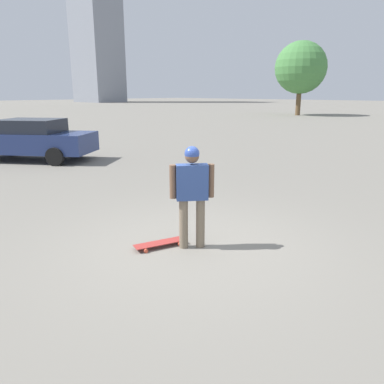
{
  "coord_description": "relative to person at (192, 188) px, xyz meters",
  "views": [
    {
      "loc": [
        -3.7,
        4.03,
        2.36
      ],
      "look_at": [
        0.0,
        0.0,
        0.9
      ],
      "focal_mm": 35.0,
      "sensor_mm": 36.0,
      "label": 1
    }
  ],
  "objects": [
    {
      "name": "tree_distant",
      "position": [
        15.18,
        -32.91,
        3.79
      ],
      "size": [
        5.21,
        5.21,
        7.37
      ],
      "color": "brown",
      "rests_on": "ground_plane"
    },
    {
      "name": "person",
      "position": [
        0.0,
        0.0,
        0.0
      ],
      "size": [
        0.48,
        0.54,
        1.59
      ],
      "rotation": [
        0.0,
        0.0,
        -2.29
      ],
      "color": "#7A6B56",
      "rests_on": "ground_plane"
    },
    {
      "name": "skateboard",
      "position": [
        0.37,
        0.33,
        -0.89
      ],
      "size": [
        0.48,
        0.86,
        0.07
      ],
      "rotation": [
        0.0,
        0.0,
        1.22
      ],
      "color": "#A5332D",
      "rests_on": "ground_plane"
    },
    {
      "name": "building_block_distant",
      "position": [
        75.24,
        -49.28,
        20.5
      ],
      "size": [
        10.58,
        8.07,
        42.91
      ],
      "color": "gray",
      "rests_on": "ground_plane"
    },
    {
      "name": "car_parked_near",
      "position": [
        9.46,
        -1.85,
        -0.21
      ],
      "size": [
        4.62,
        3.93,
        1.45
      ],
      "rotation": [
        0.0,
        0.0,
        0.6
      ],
      "color": "navy",
      "rests_on": "ground_plane"
    },
    {
      "name": "ground_plane",
      "position": [
        0.0,
        0.0,
        -0.95
      ],
      "size": [
        220.0,
        220.0,
        0.0
      ],
      "primitive_type": "plane",
      "color": "gray"
    }
  ]
}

